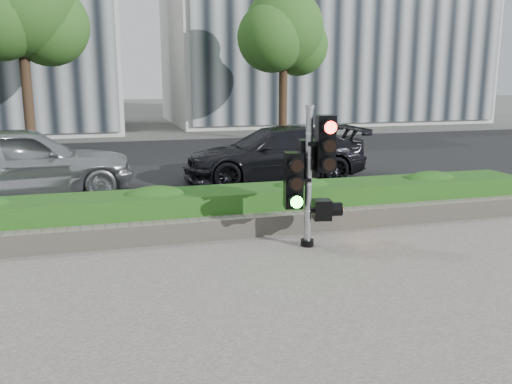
% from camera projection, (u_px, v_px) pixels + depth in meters
% --- Properties ---
extents(ground, '(120.00, 120.00, 0.00)m').
position_uv_depth(ground, '(265.00, 278.00, 7.37)').
color(ground, '#51514C').
rests_on(ground, ground).
extents(sidewalk, '(16.00, 11.00, 0.03)m').
position_uv_depth(sidewalk, '(344.00, 370.00, 5.02)').
color(sidewalk, '#9E9389').
rests_on(sidewalk, ground).
extents(road, '(60.00, 13.00, 0.02)m').
position_uv_depth(road, '(171.00, 164.00, 16.77)').
color(road, black).
rests_on(road, ground).
extents(curb, '(60.00, 0.25, 0.12)m').
position_uv_depth(curb, '(217.00, 217.00, 10.32)').
color(curb, gray).
rests_on(curb, ground).
extents(stone_wall, '(12.00, 0.32, 0.34)m').
position_uv_depth(stone_wall, '(232.00, 227.00, 9.11)').
color(stone_wall, gray).
rests_on(stone_wall, sidewalk).
extents(hedge, '(12.00, 1.00, 0.68)m').
position_uv_depth(hedge, '(224.00, 208.00, 9.69)').
color(hedge, '#3D8B2B').
rests_on(hedge, sidewalk).
extents(building_right, '(18.00, 10.00, 12.00)m').
position_uv_depth(building_right, '(319.00, 20.00, 32.57)').
color(building_right, '#B7B7B2').
rests_on(building_right, ground).
extents(tree_left, '(4.61, 4.03, 7.34)m').
position_uv_depth(tree_left, '(19.00, 7.00, 18.79)').
color(tree_left, black).
rests_on(tree_left, ground).
extents(tree_right, '(4.10, 3.58, 6.53)m').
position_uv_depth(tree_right, '(283.00, 32.00, 22.53)').
color(tree_right, black).
rests_on(tree_right, ground).
extents(traffic_signal, '(0.80, 0.63, 2.23)m').
position_uv_depth(traffic_signal, '(310.00, 170.00, 8.43)').
color(traffic_signal, black).
rests_on(traffic_signal, sidewalk).
extents(car_silver, '(5.00, 2.55, 1.63)m').
position_uv_depth(car_silver, '(22.00, 162.00, 11.98)').
color(car_silver, '#9FA1A5').
rests_on(car_silver, road).
extents(car_dark, '(4.83, 2.08, 1.39)m').
position_uv_depth(car_dark, '(275.00, 154.00, 14.07)').
color(car_dark, black).
rests_on(car_dark, road).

